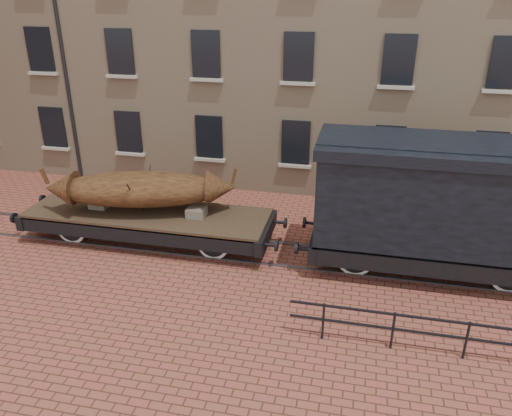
# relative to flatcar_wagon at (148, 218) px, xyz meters

# --- Properties ---
(ground) EXTENTS (90.00, 90.00, 0.00)m
(ground) POSITION_rel_flatcar_wagon_xyz_m (3.08, 0.00, -0.84)
(ground) COLOR brown
(warehouse_cream) EXTENTS (40.00, 10.19, 14.00)m
(warehouse_cream) POSITION_rel_flatcar_wagon_xyz_m (6.08, 9.99, 6.16)
(warehouse_cream) COLOR #C9AF89
(warehouse_cream) RESTS_ON ground
(rail_track) EXTENTS (30.00, 1.52, 0.06)m
(rail_track) POSITION_rel_flatcar_wagon_xyz_m (3.08, 0.00, -0.81)
(rail_track) COLOR #59595E
(rail_track) RESTS_ON ground
(flatcar_wagon) EXTENTS (8.90, 2.41, 1.34)m
(flatcar_wagon) POSITION_rel_flatcar_wagon_xyz_m (0.00, 0.00, 0.00)
(flatcar_wagon) COLOR #463422
(flatcar_wagon) RESTS_ON ground
(iron_boat) EXTENTS (6.13, 2.86, 1.49)m
(iron_boat) POSITION_rel_flatcar_wagon_xyz_m (-0.15, 0.00, 0.99)
(iron_boat) COLOR brown
(iron_boat) RESTS_ON flatcar_wagon
(goods_van) EXTENTS (7.65, 2.79, 3.96)m
(goods_van) POSITION_rel_flatcar_wagon_xyz_m (8.79, 0.00, 1.64)
(goods_van) COLOR black
(goods_van) RESTS_ON ground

